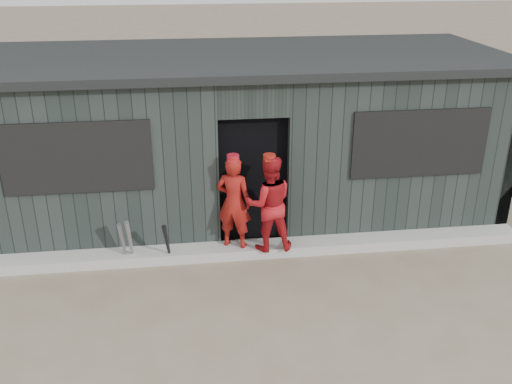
{
  "coord_description": "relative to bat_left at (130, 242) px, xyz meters",
  "views": [
    {
      "loc": [
        -0.92,
        -5.44,
        4.18
      ],
      "look_at": [
        0.0,
        1.8,
        1.0
      ],
      "focal_mm": 40.0,
      "sensor_mm": 36.0,
      "label": 1
    }
  ],
  "objects": [
    {
      "name": "dugout",
      "position": [
        1.78,
        1.77,
        0.92
      ],
      "size": [
        8.3,
        3.3,
        2.62
      ],
      "color": "black",
      "rests_on": "ground"
    },
    {
      "name": "player_red_left",
      "position": [
        1.47,
        0.12,
        0.47
      ],
      "size": [
        0.59,
        0.49,
        1.37
      ],
      "primitive_type": "imported",
      "rotation": [
        0.0,
        0.0,
        2.76
      ],
      "color": "maroon",
      "rests_on": "curb"
    },
    {
      "name": "bat_mid",
      "position": [
        -0.1,
        0.01,
        -0.02
      ],
      "size": [
        0.13,
        0.23,
        0.69
      ],
      "primitive_type": "cone",
      "rotation": [
        0.23,
        0.0,
        -0.31
      ],
      "color": "slate",
      "rests_on": "ground"
    },
    {
      "name": "bat_left",
      "position": [
        0.0,
        0.0,
        0.0
      ],
      "size": [
        0.1,
        0.27,
        0.73
      ],
      "primitive_type": "cone",
      "rotation": [
        0.26,
        0.0,
        -0.15
      ],
      "color": "gray",
      "rests_on": "ground"
    },
    {
      "name": "bat_right",
      "position": [
        0.51,
        -0.07,
        -0.02
      ],
      "size": [
        0.13,
        0.33,
        0.69
      ],
      "primitive_type": "cone",
      "rotation": [
        0.38,
        0.0,
        -0.19
      ],
      "color": "black",
      "rests_on": "ground"
    },
    {
      "name": "player_red_right",
      "position": [
        1.95,
        -0.02,
        0.49
      ],
      "size": [
        0.69,
        0.54,
        1.4
      ],
      "primitive_type": "imported",
      "rotation": [
        0.0,
        0.0,
        3.16
      ],
      "color": "#B1151B",
      "rests_on": "curb"
    },
    {
      "name": "ground",
      "position": [
        1.78,
        -1.73,
        -0.37
      ],
      "size": [
        80.0,
        80.0,
        0.0
      ],
      "primitive_type": "plane",
      "color": "#71624E",
      "rests_on": "ground"
    },
    {
      "name": "player_grey_back",
      "position": [
        2.37,
        0.68,
        0.27
      ],
      "size": [
        0.65,
        0.45,
        1.27
      ],
      "primitive_type": "imported",
      "rotation": [
        0.0,
        0.0,
        3.23
      ],
      "color": "#A2A2A2",
      "rests_on": "ground"
    },
    {
      "name": "curb",
      "position": [
        1.78,
        0.09,
        -0.29
      ],
      "size": [
        8.0,
        0.36,
        0.15
      ],
      "primitive_type": "cube",
      "color": "#AAA9A4",
      "rests_on": "ground"
    }
  ]
}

